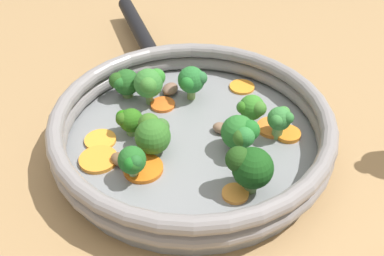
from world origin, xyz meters
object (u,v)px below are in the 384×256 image
(mushroom_piece_1, at_px, (120,159))
(broccoli_floret_3, at_px, (132,161))
(broccoli_floret_4, at_px, (129,120))
(broccoli_floret_9, at_px, (249,166))
(broccoli_floret_6, at_px, (280,119))
(broccoli_floret_2, at_px, (240,135))
(carrot_slice_5, at_px, (143,168))
(broccoli_floret_1, at_px, (251,108))
(carrot_slice_4, at_px, (235,194))
(carrot_slice_3, at_px, (163,105))
(broccoli_floret_0, at_px, (153,134))
(mushroom_piece_0, at_px, (221,128))
(carrot_slice_7, at_px, (100,140))
(mushroom_piece_2, at_px, (170,89))
(carrot_slice_6, at_px, (242,87))
(carrot_slice_1, at_px, (288,134))
(broccoli_floret_5, at_px, (192,80))
(broccoli_floret_7, at_px, (150,83))
(carrot_slice_2, at_px, (98,159))
(carrot_slice_0, at_px, (272,128))
(broccoli_floret_8, at_px, (124,82))

(mushroom_piece_1, bearing_deg, broccoli_floret_3, 149.42)
(broccoli_floret_4, height_order, broccoli_floret_9, broccoli_floret_9)
(broccoli_floret_6, bearing_deg, broccoli_floret_2, 51.59)
(carrot_slice_5, height_order, broccoli_floret_3, broccoli_floret_3)
(broccoli_floret_1, bearing_deg, carrot_slice_4, 99.27)
(broccoli_floret_1, xyz_separation_m, broccoli_floret_2, (-0.00, 0.06, 0.00))
(carrot_slice_3, height_order, broccoli_floret_0, broccoli_floret_0)
(broccoli_floret_9, height_order, mushroom_piece_0, broccoli_floret_9)
(carrot_slice_7, height_order, broccoli_floret_3, broccoli_floret_3)
(mushroom_piece_1, distance_m, mushroom_piece_2, 0.16)
(carrot_slice_6, relative_size, mushroom_piece_1, 1.54)
(broccoli_floret_0, distance_m, broccoli_floret_2, 0.11)
(broccoli_floret_1, bearing_deg, mushroom_piece_1, 47.39)
(carrot_slice_1, relative_size, broccoli_floret_3, 0.76)
(carrot_slice_4, distance_m, broccoli_floret_3, 0.12)
(carrot_slice_3, bearing_deg, mushroom_piece_1, 90.78)
(broccoli_floret_5, xyz_separation_m, broccoli_floret_6, (-0.14, 0.04, -0.00))
(carrot_slice_1, xyz_separation_m, carrot_slice_5, (0.15, 0.13, -0.00))
(broccoli_floret_7, bearing_deg, broccoli_floret_9, 148.20)
(carrot_slice_3, height_order, carrot_slice_7, same)
(carrot_slice_2, xyz_separation_m, broccoli_floret_7, (-0.01, -0.13, 0.03))
(carrot_slice_4, xyz_separation_m, carrot_slice_6, (0.06, -0.21, -0.00))
(broccoli_floret_1, height_order, broccoli_floret_6, broccoli_floret_6)
(broccoli_floret_1, distance_m, broccoli_floret_3, 0.18)
(carrot_slice_4, height_order, carrot_slice_7, same)
(carrot_slice_2, bearing_deg, carrot_slice_4, -176.68)
(broccoli_floret_5, bearing_deg, broccoli_floret_9, 131.58)
(carrot_slice_5, relative_size, broccoli_floret_0, 1.00)
(mushroom_piece_0, xyz_separation_m, mushroom_piece_2, (0.10, -0.06, 0.00))
(broccoli_floret_1, relative_size, broccoli_floret_4, 1.16)
(carrot_slice_1, height_order, broccoli_floret_7, broccoli_floret_7)
(carrot_slice_3, xyz_separation_m, broccoli_floret_4, (0.01, 0.07, 0.02))
(carrot_slice_5, bearing_deg, carrot_slice_7, -19.28)
(carrot_slice_2, height_order, broccoli_floret_6, broccoli_floret_6)
(carrot_slice_4, bearing_deg, mushroom_piece_0, -62.61)
(broccoli_floret_0, relative_size, mushroom_piece_1, 1.99)
(carrot_slice_4, bearing_deg, broccoli_floret_9, -124.05)
(broccoli_floret_0, bearing_deg, carrot_slice_0, -143.25)
(carrot_slice_4, bearing_deg, broccoli_floret_8, -30.72)
(carrot_slice_7, xyz_separation_m, broccoli_floret_8, (0.02, -0.10, 0.02))
(broccoli_floret_5, relative_size, broccoli_floret_9, 0.86)
(carrot_slice_7, xyz_separation_m, broccoli_floret_5, (-0.07, -0.13, 0.03))
(carrot_slice_2, relative_size, mushroom_piece_1, 1.95)
(broccoli_floret_2, bearing_deg, carrot_slice_4, 104.46)
(carrot_slice_4, relative_size, broccoli_floret_4, 0.83)
(carrot_slice_1, xyz_separation_m, broccoli_floret_2, (0.05, 0.05, 0.03))
(carrot_slice_2, xyz_separation_m, carrot_slice_3, (-0.03, -0.13, -0.00))
(carrot_slice_5, xyz_separation_m, carrot_slice_7, (0.07, -0.03, -0.00))
(carrot_slice_3, xyz_separation_m, broccoli_floret_5, (-0.03, -0.03, 0.03))
(carrot_slice_4, distance_m, carrot_slice_6, 0.21)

